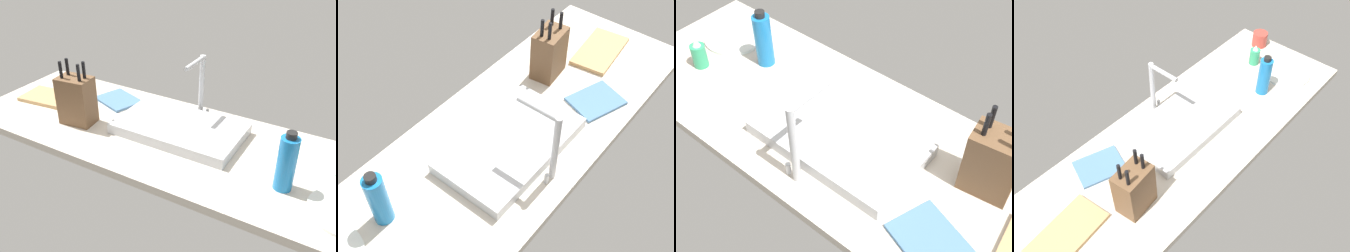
# 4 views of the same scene
# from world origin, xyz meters

# --- Properties ---
(countertop_slab) EXTENTS (1.85, 0.63, 0.04)m
(countertop_slab) POSITION_xyz_m (0.00, 0.00, 0.02)
(countertop_slab) COLOR beige
(countertop_slab) RESTS_ON ground
(sink_basin) EXTENTS (0.52, 0.31, 0.05)m
(sink_basin) POSITION_xyz_m (0.02, 0.04, 0.06)
(sink_basin) COLOR #B7BABF
(sink_basin) RESTS_ON countertop_slab
(faucet) EXTENTS (0.06, 0.17, 0.29)m
(faucet) POSITION_xyz_m (0.03, 0.21, 0.21)
(faucet) COLOR #B7BABF
(faucet) RESTS_ON countertop_slab
(knife_block) EXTENTS (0.16, 0.12, 0.28)m
(knife_block) POSITION_xyz_m (-0.41, -0.10, 0.14)
(knife_block) COLOR brown
(knife_block) RESTS_ON countertop_slab
(soap_bottle) EXTENTS (0.06, 0.06, 0.12)m
(soap_bottle) POSITION_xyz_m (0.67, 0.07, 0.08)
(soap_bottle) COLOR #2D9966
(soap_bottle) RESTS_ON countertop_slab
(water_bottle) EXTENTS (0.06, 0.06, 0.22)m
(water_bottle) POSITION_xyz_m (0.50, -0.09, 0.14)
(water_bottle) COLOR #1970B7
(water_bottle) RESTS_ON countertop_slab
(dinner_plate) EXTENTS (0.24, 0.24, 0.01)m
(dinner_plate) POSITION_xyz_m (0.71, -0.12, 0.04)
(dinner_plate) COLOR silver
(dinner_plate) RESTS_ON countertop_slab
(dish_towel) EXTENTS (0.24, 0.21, 0.01)m
(dish_towel) POSITION_xyz_m (-0.39, 0.16, 0.04)
(dish_towel) COLOR teal
(dish_towel) RESTS_ON countertop_slab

